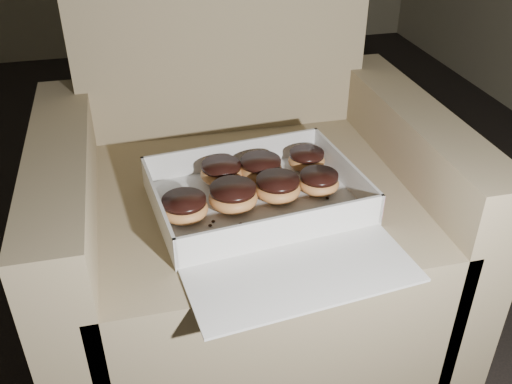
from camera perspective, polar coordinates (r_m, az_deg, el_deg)
The scene contains 14 objects.
armchair at distance 1.25m, azimuth -1.07°, elevation -2.51°, with size 0.82×0.69×0.86m.
bakery_box at distance 1.05m, azimuth 0.91°, elevation -1.76°, with size 0.42×0.48×0.06m.
donut_a at distance 1.13m, azimuth -3.47°, elevation 2.00°, with size 0.08×0.08×0.04m.
donut_b at distance 1.14m, azimuth 0.47°, elevation 2.38°, with size 0.09×0.09×0.04m.
donut_c at distance 1.18m, azimuth 5.08°, elevation 3.26°, with size 0.08×0.08×0.04m.
donut_d at distance 1.03m, azimuth -7.17°, elevation -1.57°, with size 0.09×0.09×0.04m.
donut_e at distance 1.08m, azimuth 2.18°, elevation 0.43°, with size 0.09×0.09×0.04m.
donut_f at distance 1.05m, azimuth -2.30°, elevation -0.45°, with size 0.09×0.09×0.05m.
donut_g at distance 1.11m, azimuth 6.30°, elevation 0.99°, with size 0.08×0.08×0.04m.
crumb_a at distance 1.03m, azimuth -4.30°, elevation -2.94°, with size 0.01×0.01×0.00m, color black.
crumb_b at distance 1.02m, azimuth -1.54°, elevation -3.22°, with size 0.01×0.01×0.00m, color black.
crumb_c at distance 1.02m, azimuth -4.61°, elevation -3.35°, with size 0.01×0.01×0.00m, color black.
crumb_d at distance 1.10m, azimuth 7.15°, elevation -0.60°, with size 0.01×0.01×0.00m, color black.
crumb_e at distance 1.06m, azimuth 8.92°, elevation -2.15°, with size 0.01×0.01×0.00m, color black.
Camera 1 is at (0.45, -0.72, 0.99)m, focal length 40.00 mm.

